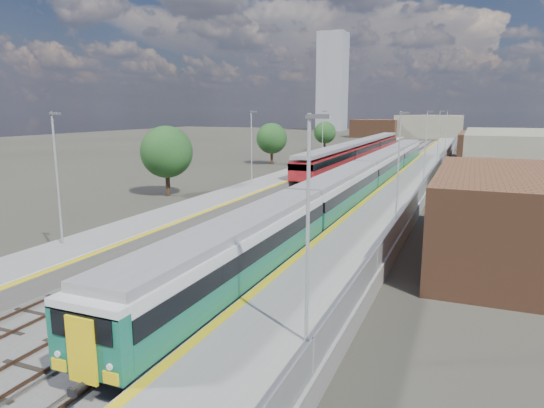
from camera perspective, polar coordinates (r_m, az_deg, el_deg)
The scene contains 11 objects.
ground at distance 63.92m, azimuth 12.10°, elevation 3.02°, with size 320.00×320.00×0.00m, color #47443A.
ballast_bed at distance 66.78m, azimuth 10.60°, elevation 3.44°, with size 10.50×155.00×0.06m, color #565451.
tracks at distance 68.28m, azimuth 11.38°, elevation 3.64°, with size 8.96×160.00×0.17m.
platform_right at distance 65.59m, azimuth 17.07°, elevation 3.45°, with size 4.70×155.00×8.52m.
platform_left at distance 68.41m, azimuth 5.02°, elevation 4.18°, with size 4.30×155.00×8.52m.
buildings at distance 153.77m, azimuth 11.67°, elevation 11.57°, with size 72.00×185.50×40.00m.
green_train at distance 49.23m, azimuth 10.81°, elevation 3.24°, with size 2.74×76.30×3.01m.
red_train at distance 79.94m, azimuth 10.33°, elevation 6.21°, with size 2.90×58.80×3.66m.
tree_a at distance 50.00m, azimuth -12.30°, elevation 6.00°, with size 5.23×5.23×7.09m.
tree_b at distance 77.64m, azimuth -0.04°, elevation 7.72°, with size 4.88×4.88×6.61m.
tree_c at distance 103.44m, azimuth 6.24°, elevation 8.35°, with size 4.61×4.61×6.24m.
Camera 1 is at (11.28, -12.32, 8.61)m, focal length 32.00 mm.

